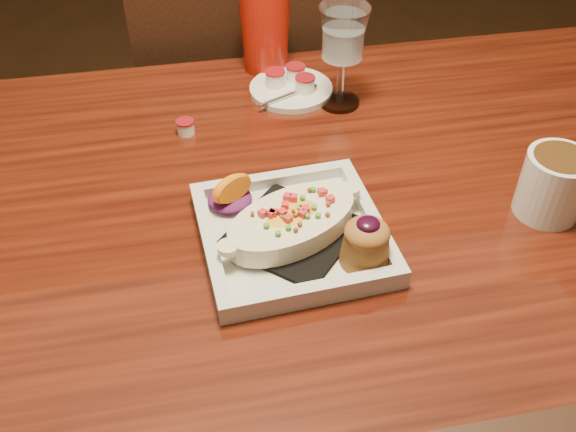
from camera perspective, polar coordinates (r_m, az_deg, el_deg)
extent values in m
cube|color=#621E0E|center=(0.97, -1.41, 0.48)|extent=(1.50, 0.90, 0.04)
cylinder|color=black|center=(1.69, 19.54, 1.89)|extent=(0.07, 0.07, 0.71)
cube|color=black|center=(1.70, -5.35, 8.73)|extent=(0.42, 0.42, 0.04)
cylinder|color=black|center=(1.98, -0.63, 6.45)|extent=(0.04, 0.04, 0.45)
cylinder|color=black|center=(1.96, -10.48, 5.26)|extent=(0.04, 0.04, 0.45)
cylinder|color=black|center=(1.72, 1.42, 0.01)|extent=(0.04, 0.04, 0.45)
cylinder|color=black|center=(1.70, -9.87, -1.44)|extent=(0.04, 0.04, 0.45)
cube|color=black|center=(1.41, -5.04, 13.12)|extent=(0.40, 0.03, 0.46)
cube|color=silver|center=(0.89, 0.37, -1.93)|extent=(0.26, 0.26, 0.01)
cube|color=black|center=(0.89, 0.37, -1.51)|extent=(0.22, 0.22, 0.01)
ellipsoid|color=yellow|center=(0.87, 0.37, -0.52)|extent=(0.19, 0.15, 0.03)
ellipsoid|color=#5A1459|center=(0.93, -5.20, 1.54)|extent=(0.07, 0.07, 0.02)
cone|color=#955626|center=(0.84, 6.92, -2.73)|extent=(0.07, 0.07, 0.05)
ellipsoid|color=#955626|center=(0.82, 7.06, -1.49)|extent=(0.06, 0.06, 0.03)
ellipsoid|color=black|center=(0.81, 7.14, -0.73)|extent=(0.03, 0.03, 0.01)
cylinder|color=silver|center=(0.99, 22.49, 2.57)|extent=(0.09, 0.09, 0.10)
cylinder|color=#3A2310|center=(0.96, 23.10, 4.42)|extent=(0.08, 0.08, 0.02)
cylinder|color=silver|center=(1.18, 4.57, 10.10)|extent=(0.07, 0.07, 0.01)
cylinder|color=silver|center=(1.16, 4.69, 11.89)|extent=(0.01, 0.01, 0.08)
cone|color=silver|center=(1.12, 4.94, 15.81)|extent=(0.09, 0.09, 0.09)
cylinder|color=silver|center=(1.21, 0.27, 11.19)|extent=(0.15, 0.15, 0.01)
cylinder|color=white|center=(1.21, -1.14, 12.09)|extent=(0.04, 0.04, 0.03)
cylinder|color=#A2141E|center=(1.20, -1.15, 12.68)|extent=(0.04, 0.04, 0.00)
cylinder|color=white|center=(1.23, 0.67, 12.57)|extent=(0.04, 0.04, 0.03)
cylinder|color=#A2141E|center=(1.22, 0.67, 13.16)|extent=(0.04, 0.04, 0.00)
cylinder|color=white|center=(1.19, 1.52, 11.59)|extent=(0.04, 0.04, 0.03)
cylinder|color=#A2141E|center=(1.18, 1.53, 12.19)|extent=(0.04, 0.04, 0.00)
cylinder|color=white|center=(1.11, -9.09, 7.77)|extent=(0.03, 0.03, 0.02)
cylinder|color=#A2141E|center=(1.10, -9.16, 8.28)|extent=(0.03, 0.03, 0.00)
cone|color=red|center=(1.26, -2.05, 16.25)|extent=(0.10, 0.10, 0.16)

